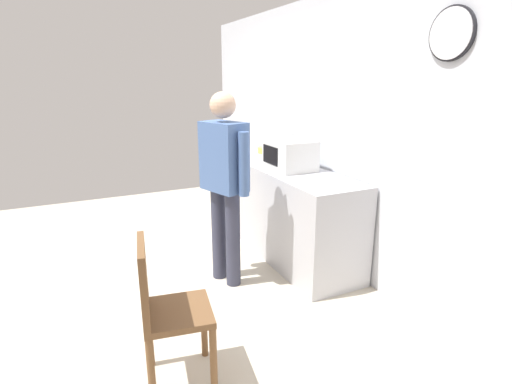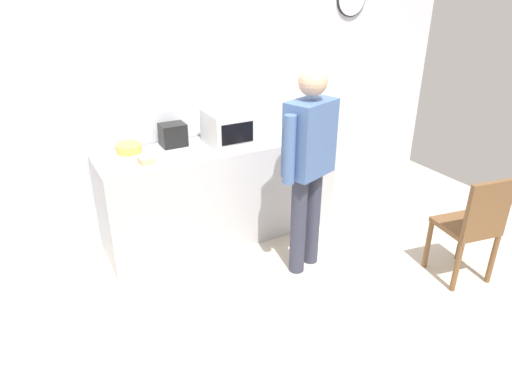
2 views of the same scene
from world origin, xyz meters
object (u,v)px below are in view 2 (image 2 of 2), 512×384
(toaster, at_px, (173,135))
(spoon_utensil, at_px, (100,154))
(fork_utensil, at_px, (286,133))
(wooden_chair, at_px, (473,225))
(sandwich_plate, at_px, (146,163))
(microwave, at_px, (234,127))
(person_standing, at_px, (309,158))
(salad_bowl, at_px, (129,148))

(toaster, distance_m, spoon_utensil, 0.64)
(fork_utensil, height_order, wooden_chair, fork_utensil)
(toaster, relative_size, spoon_utensil, 1.29)
(sandwich_plate, bearing_deg, wooden_chair, -33.55)
(microwave, relative_size, sandwich_plate, 2.13)
(fork_utensil, xyz_separation_m, spoon_utensil, (-1.70, 0.26, 0.00))
(fork_utensil, bearing_deg, microwave, 179.73)
(wooden_chair, bearing_deg, sandwich_plate, 146.45)
(toaster, bearing_deg, wooden_chair, -44.39)
(microwave, height_order, spoon_utensil, microwave)
(fork_utensil, xyz_separation_m, person_standing, (-0.30, -0.81, 0.07))
(spoon_utensil, distance_m, wooden_chair, 3.12)
(microwave, xyz_separation_m, wooden_chair, (1.32, -1.61, -0.56))
(fork_utensil, distance_m, spoon_utensil, 1.72)
(spoon_utensil, bearing_deg, person_standing, -37.23)
(sandwich_plate, bearing_deg, person_standing, -29.87)
(sandwich_plate, distance_m, toaster, 0.50)
(person_standing, bearing_deg, wooden_chair, -37.15)
(microwave, xyz_separation_m, salad_bowl, (-0.91, 0.20, -0.11))
(microwave, bearing_deg, wooden_chair, -50.69)
(wooden_chair, bearing_deg, microwave, 129.31)
(sandwich_plate, height_order, wooden_chair, sandwich_plate)
(salad_bowl, xyz_separation_m, toaster, (0.40, -0.02, 0.06))
(spoon_utensil, height_order, person_standing, person_standing)
(microwave, distance_m, fork_utensil, 0.58)
(microwave, relative_size, spoon_utensil, 2.94)
(toaster, bearing_deg, person_standing, -52.02)
(wooden_chair, bearing_deg, fork_utensil, 115.36)
(sandwich_plate, bearing_deg, salad_bowl, 97.06)
(salad_bowl, bearing_deg, fork_utensil, -7.91)
(microwave, bearing_deg, fork_utensil, -0.27)
(sandwich_plate, height_order, spoon_utensil, sandwich_plate)
(fork_utensil, height_order, spoon_utensil, same)
(person_standing, bearing_deg, salad_bowl, 139.18)
(toaster, distance_m, person_standing, 1.26)
(spoon_utensil, bearing_deg, salad_bowl, -13.63)
(toaster, height_order, fork_utensil, toaster)
(salad_bowl, height_order, spoon_utensil, salad_bowl)
(microwave, height_order, salad_bowl, microwave)
(toaster, xyz_separation_m, spoon_utensil, (-0.63, 0.08, -0.10))
(salad_bowl, bearing_deg, spoon_utensil, 166.37)
(sandwich_plate, bearing_deg, spoon_utensil, 123.61)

